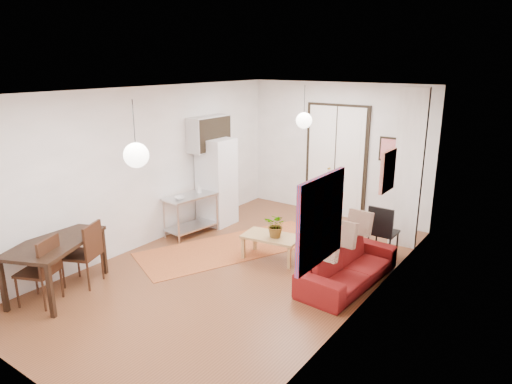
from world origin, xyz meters
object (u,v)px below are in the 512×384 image
Objects in this scene: kitchen_counter at (191,210)px; black_side_chair at (386,226)px; sofa at (348,266)px; coffee_table at (271,239)px; dining_table at (55,247)px; dining_chair_far at (44,263)px; dining_chair_near at (87,247)px; fridge at (217,182)px.

black_side_chair reaches higher than kitchen_counter.
coffee_table is at bearing 91.42° from sofa.
dining_chair_far is at bearing -68.97° from dining_table.
dining_chair_near is at bearing 47.43° from black_side_chair.
fridge is 1.09× the size of dining_table.
dining_table is at bearing 177.67° from dining_chair_far.
kitchen_counter is 2.42m from dining_chair_near.
black_side_chair is (3.50, 1.19, 0.07)m from kitchen_counter.
coffee_table is 3.57m from dining_chair_far.
black_side_chair is (0.09, 1.33, 0.28)m from sofa.
dining_chair_far is (0.10, -0.25, -0.14)m from dining_table.
sofa is 1.76× the size of kitchen_counter.
kitchen_counter is 3.70m from black_side_chair.
dining_chair_near reaches higher than kitchen_counter.
black_side_chair is (3.40, 4.31, -0.01)m from dining_chair_far.
coffee_table is at bearing 118.25° from dining_chair_near.
fridge is at bearing 98.00° from kitchen_counter.
coffee_table is 0.58× the size of fridge.
sofa reaches higher than coffee_table.
dining_table is at bearing -90.30° from fridge.
kitchen_counter is 1.11× the size of dining_chair_near.
dining_chair_near is at bearing -88.60° from fridge.
sofa is 1.96× the size of dining_chair_far.
dining_chair_near reaches higher than sofa.
coffee_table is at bearing 5.72° from kitchen_counter.
dining_chair_near is 0.70m from dining_chair_far.
coffee_table is at bearing 125.26° from dining_chair_far.
coffee_table is at bearing 55.05° from dining_table.
black_side_chair is at bearing 113.30° from dining_chair_near.
fridge is 1.82× the size of dining_chair_far.
coffee_table is 2.20m from fridge.
dining_chair_near is (0.10, -3.22, -0.33)m from fridge.
black_side_chair is (3.40, 3.61, -0.01)m from dining_chair_near.
coffee_table is 2.99m from dining_chair_near.
kitchen_counter is at bearing 158.40° from dining_chair_far.
sofa is 3.59m from fridge.
black_side_chair reaches higher than dining_table.
coffee_table is 1.04× the size of dining_chair_far.
dining_table is at bearing 50.00° from black_side_chair.
dining_chair_far is at bearing 52.45° from black_side_chair.
dining_table is (0.00, -2.87, 0.22)m from kitchen_counter.
coffee_table is at bearing 40.06° from black_side_chair.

